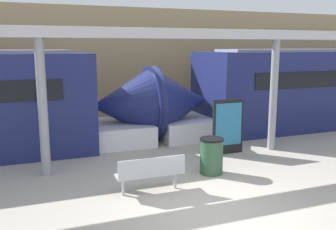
{
  "coord_description": "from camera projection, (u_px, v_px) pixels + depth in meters",
  "views": [
    {
      "loc": [
        -3.42,
        -6.22,
        3.31
      ],
      "look_at": [
        0.31,
        3.45,
        1.4
      ],
      "focal_mm": 40.0,
      "sensor_mm": 36.0,
      "label": 1
    }
  ],
  "objects": [
    {
      "name": "ground_plane",
      "position": [
        215.0,
        213.0,
        7.52
      ],
      "size": [
        60.0,
        60.0,
        0.0
      ],
      "primitive_type": "plane",
      "color": "#A8A093"
    },
    {
      "name": "station_wall",
      "position": [
        106.0,
        65.0,
        16.4
      ],
      "size": [
        56.0,
        0.2,
        5.0
      ],
      "primitive_type": "cube",
      "color": "tan",
      "rests_on": "ground_plane"
    },
    {
      "name": "bench_near",
      "position": [
        151.0,
        172.0,
        8.48
      ],
      "size": [
        1.57,
        0.46,
        0.87
      ],
      "rotation": [
        0.0,
        0.0,
        -0.01
      ],
      "color": "#ADB2B7",
      "rests_on": "ground_plane"
    },
    {
      "name": "trash_bin",
      "position": [
        211.0,
        156.0,
        9.81
      ],
      "size": [
        0.63,
        0.63,
        0.96
      ],
      "color": "#2D5138",
      "rests_on": "ground_plane"
    },
    {
      "name": "poster_board",
      "position": [
        228.0,
        126.0,
        11.55
      ],
      "size": [
        1.05,
        0.07,
        1.72
      ],
      "color": "black",
      "rests_on": "ground_plane"
    },
    {
      "name": "support_column_near",
      "position": [
        43.0,
        109.0,
        9.44
      ],
      "size": [
        0.24,
        0.24,
        3.51
      ],
      "primitive_type": "cylinder",
      "color": "gray",
      "rests_on": "ground_plane"
    },
    {
      "name": "support_column_far",
      "position": [
        273.0,
        96.0,
        11.92
      ],
      "size": [
        0.24,
        0.24,
        3.51
      ],
      "primitive_type": "cylinder",
      "color": "gray",
      "rests_on": "ground_plane"
    },
    {
      "name": "canopy_beam",
      "position": [
        38.0,
        32.0,
        9.1
      ],
      "size": [
        28.0,
        0.6,
        0.28
      ],
      "primitive_type": "cube",
      "color": "#B7B7BC",
      "rests_on": "support_column_near"
    }
  ]
}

